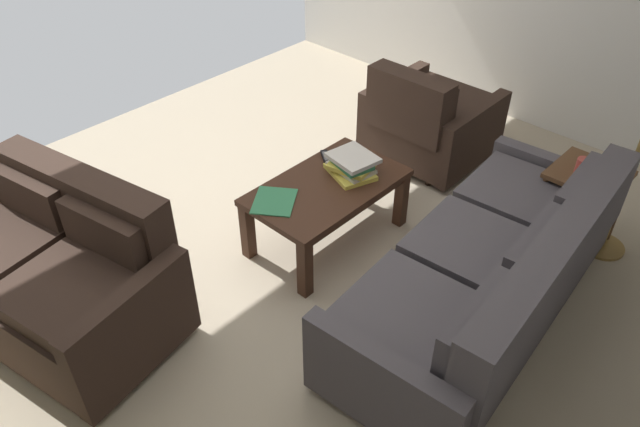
{
  "coord_description": "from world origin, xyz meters",
  "views": [
    {
      "loc": [
        1.9,
        2.16,
        2.62
      ],
      "look_at": [
        0.32,
        0.67,
        0.92
      ],
      "focal_mm": 33.85,
      "sensor_mm": 36.0,
      "label": 1
    }
  ],
  "objects_px": {
    "armchair_side": "(428,120)",
    "coffee_mug": "(582,166)",
    "sofa_main": "(493,273)",
    "book_stack": "(351,165)",
    "tv_remote": "(326,157)",
    "end_table": "(585,187)",
    "loose_magazine": "(274,201)",
    "loveseat_near": "(57,271)",
    "coffee_table": "(327,193)"
  },
  "relations": [
    {
      "from": "armchair_side",
      "to": "tv_remote",
      "type": "height_order",
      "value": "armchair_side"
    },
    {
      "from": "tv_remote",
      "to": "loveseat_near",
      "type": "bearing_deg",
      "value": -12.3
    },
    {
      "from": "armchair_side",
      "to": "loose_magazine",
      "type": "xyz_separation_m",
      "value": [
        1.62,
        0.01,
        0.11
      ]
    },
    {
      "from": "coffee_table",
      "to": "sofa_main",
      "type": "bearing_deg",
      "value": 95.54
    },
    {
      "from": "end_table",
      "to": "loose_magazine",
      "type": "bearing_deg",
      "value": -42.23
    },
    {
      "from": "armchair_side",
      "to": "tv_remote",
      "type": "distance_m",
      "value": 1.06
    },
    {
      "from": "armchair_side",
      "to": "loveseat_near",
      "type": "bearing_deg",
      "value": -9.57
    },
    {
      "from": "armchair_side",
      "to": "coffee_mug",
      "type": "distance_m",
      "value": 1.31
    },
    {
      "from": "loveseat_near",
      "to": "end_table",
      "type": "distance_m",
      "value": 3.14
    },
    {
      "from": "book_stack",
      "to": "tv_remote",
      "type": "height_order",
      "value": "book_stack"
    },
    {
      "from": "coffee_table",
      "to": "coffee_mug",
      "type": "distance_m",
      "value": 1.56
    },
    {
      "from": "book_stack",
      "to": "tv_remote",
      "type": "relative_size",
      "value": 2.32
    },
    {
      "from": "sofa_main",
      "to": "end_table",
      "type": "xyz_separation_m",
      "value": [
        -0.97,
        0.06,
        0.11
      ]
    },
    {
      "from": "end_table",
      "to": "coffee_table",
      "type": "bearing_deg",
      "value": -47.82
    },
    {
      "from": "sofa_main",
      "to": "coffee_mug",
      "type": "relative_size",
      "value": 20.98
    },
    {
      "from": "loveseat_near",
      "to": "armchair_side",
      "type": "distance_m",
      "value": 2.82
    },
    {
      "from": "end_table",
      "to": "coffee_mug",
      "type": "height_order",
      "value": "coffee_mug"
    },
    {
      "from": "loveseat_near",
      "to": "coffee_table",
      "type": "xyz_separation_m",
      "value": [
        -1.52,
        0.59,
        0.0
      ]
    },
    {
      "from": "coffee_mug",
      "to": "loose_magazine",
      "type": "height_order",
      "value": "coffee_mug"
    },
    {
      "from": "coffee_table",
      "to": "tv_remote",
      "type": "xyz_separation_m",
      "value": [
        -0.21,
        -0.21,
        0.08
      ]
    },
    {
      "from": "loveseat_near",
      "to": "book_stack",
      "type": "bearing_deg",
      "value": 160.17
    },
    {
      "from": "armchair_side",
      "to": "loose_magazine",
      "type": "relative_size",
      "value": 3.05
    },
    {
      "from": "book_stack",
      "to": "end_table",
      "type": "bearing_deg",
      "value": 127.44
    },
    {
      "from": "sofa_main",
      "to": "coffee_mug",
      "type": "distance_m",
      "value": 0.95
    },
    {
      "from": "coffee_table",
      "to": "tv_remote",
      "type": "bearing_deg",
      "value": -135.54
    },
    {
      "from": "tv_remote",
      "to": "loose_magazine",
      "type": "bearing_deg",
      "value": 9.96
    },
    {
      "from": "loveseat_near",
      "to": "loose_magazine",
      "type": "relative_size",
      "value": 5.36
    },
    {
      "from": "sofa_main",
      "to": "armchair_side",
      "type": "bearing_deg",
      "value": -132.82
    },
    {
      "from": "loose_magazine",
      "to": "loveseat_near",
      "type": "bearing_deg",
      "value": 32.6
    },
    {
      "from": "sofa_main",
      "to": "tv_remote",
      "type": "distance_m",
      "value": 1.35
    },
    {
      "from": "loveseat_near",
      "to": "book_stack",
      "type": "xyz_separation_m",
      "value": [
        -1.71,
        0.62,
        0.14
      ]
    },
    {
      "from": "loveseat_near",
      "to": "coffee_mug",
      "type": "height_order",
      "value": "loveseat_near"
    },
    {
      "from": "book_stack",
      "to": "loose_magazine",
      "type": "distance_m",
      "value": 0.56
    },
    {
      "from": "book_stack",
      "to": "loose_magazine",
      "type": "bearing_deg",
      "value": -14.48
    },
    {
      "from": "coffee_mug",
      "to": "sofa_main",
      "type": "bearing_deg",
      "value": -1.15
    },
    {
      "from": "end_table",
      "to": "coffee_mug",
      "type": "relative_size",
      "value": 5.46
    },
    {
      "from": "armchair_side",
      "to": "end_table",
      "type": "bearing_deg",
      "value": 81.84
    },
    {
      "from": "sofa_main",
      "to": "loveseat_near",
      "type": "height_order",
      "value": "loveseat_near"
    },
    {
      "from": "loveseat_near",
      "to": "end_table",
      "type": "xyz_separation_m",
      "value": [
        -2.6,
        1.77,
        0.08
      ]
    },
    {
      "from": "sofa_main",
      "to": "tv_remote",
      "type": "xyz_separation_m",
      "value": [
        -0.1,
        -1.34,
        0.11
      ]
    },
    {
      "from": "coffee_table",
      "to": "end_table",
      "type": "bearing_deg",
      "value": 132.18
    },
    {
      "from": "armchair_side",
      "to": "loose_magazine",
      "type": "bearing_deg",
      "value": 0.26
    },
    {
      "from": "book_stack",
      "to": "loose_magazine",
      "type": "height_order",
      "value": "book_stack"
    },
    {
      "from": "tv_remote",
      "to": "armchair_side",
      "type": "bearing_deg",
      "value": 175.02
    },
    {
      "from": "armchair_side",
      "to": "coffee_table",
      "type": "bearing_deg",
      "value": 5.24
    },
    {
      "from": "armchair_side",
      "to": "coffee_mug",
      "type": "relative_size",
      "value": 8.36
    },
    {
      "from": "book_stack",
      "to": "loose_magazine",
      "type": "xyz_separation_m",
      "value": [
        0.54,
        -0.14,
        -0.06
      ]
    },
    {
      "from": "coffee_mug",
      "to": "tv_remote",
      "type": "height_order",
      "value": "coffee_mug"
    },
    {
      "from": "armchair_side",
      "to": "tv_remote",
      "type": "xyz_separation_m",
      "value": [
        1.05,
        -0.09,
        0.11
      ]
    },
    {
      "from": "sofa_main",
      "to": "armchair_side",
      "type": "height_order",
      "value": "armchair_side"
    }
  ]
}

